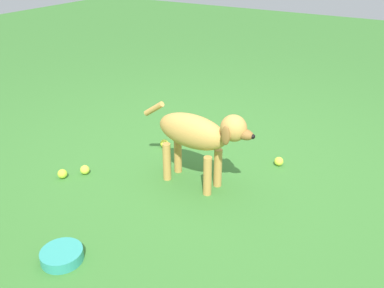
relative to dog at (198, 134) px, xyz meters
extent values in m
plane|color=#38722D|center=(0.20, 0.09, -0.38)|extent=(14.00, 14.00, 0.00)
ellipsoid|color=#C69347|center=(0.00, 0.05, 0.01)|extent=(0.23, 0.52, 0.23)
cylinder|color=#C69347|center=(0.06, -0.12, -0.24)|extent=(0.05, 0.05, 0.27)
cylinder|color=#C69347|center=(-0.07, -0.11, -0.24)|extent=(0.05, 0.05, 0.27)
cylinder|color=#C69347|center=(0.08, 0.21, -0.24)|extent=(0.05, 0.05, 0.27)
cylinder|color=#C69347|center=(-0.05, 0.22, -0.24)|extent=(0.05, 0.05, 0.27)
ellipsoid|color=#C69347|center=(-0.02, -0.25, 0.11)|extent=(0.16, 0.18, 0.17)
ellipsoid|color=olive|center=(-0.02, -0.33, 0.09)|extent=(0.08, 0.12, 0.07)
sphere|color=black|center=(-0.03, -0.38, 0.09)|extent=(0.03, 0.03, 0.03)
ellipsoid|color=olive|center=(0.06, -0.25, 0.09)|extent=(0.03, 0.06, 0.12)
ellipsoid|color=olive|center=(-0.10, -0.24, 0.09)|extent=(0.03, 0.06, 0.12)
cylinder|color=#C69347|center=(0.02, 0.36, 0.09)|extent=(0.05, 0.17, 0.13)
sphere|color=#CAE23D|center=(-0.29, 0.76, -0.34)|extent=(0.07, 0.07, 0.07)
sphere|color=#CCDC34|center=(0.34, 0.51, -0.34)|extent=(0.07, 0.07, 0.07)
sphere|color=yellow|center=(0.72, 0.33, -0.34)|extent=(0.07, 0.07, 0.07)
sphere|color=#C0E435|center=(-0.41, 0.85, -0.34)|extent=(0.07, 0.07, 0.07)
sphere|color=#CFDF3A|center=(0.53, -0.38, -0.34)|extent=(0.07, 0.07, 0.07)
cylinder|color=teal|center=(-1.00, 0.24, -0.35)|extent=(0.22, 0.22, 0.06)
camera|label=1|loc=(-2.09, -1.20, 1.14)|focal=38.84mm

